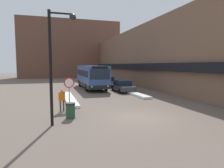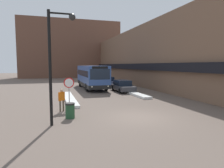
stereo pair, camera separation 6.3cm
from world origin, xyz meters
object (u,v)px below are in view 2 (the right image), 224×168
at_px(pedestrian, 62,98).
at_px(parked_car_back, 99,79).
at_px(stop_sign, 69,86).
at_px(parked_car_front, 123,86).
at_px(street_lamp, 55,55).
at_px(trash_bin, 70,111).
at_px(city_bus, 92,76).
at_px(parked_car_middle, 107,81).

bearing_deg(pedestrian, parked_car_back, 33.07).
bearing_deg(stop_sign, parked_car_front, 48.43).
relative_size(parked_car_front, street_lamp, 0.74).
bearing_deg(parked_car_back, trash_bin, -107.05).
relative_size(city_bus, pedestrian, 6.35).
distance_m(city_bus, pedestrian, 13.95).
bearing_deg(city_bus, parked_car_middle, 42.49).
height_order(parked_car_back, street_lamp, street_lamp).
bearing_deg(street_lamp, city_bus, 72.58).
height_order(parked_car_middle, trash_bin, parked_car_middle).
relative_size(city_bus, parked_car_front, 2.27).
height_order(street_lamp, trash_bin, street_lamp).
bearing_deg(parked_car_back, pedestrian, -109.41).
relative_size(stop_sign, trash_bin, 2.46).
distance_m(street_lamp, trash_bin, 3.63).
height_order(city_bus, pedestrian, city_bus).
height_order(stop_sign, street_lamp, street_lamp).
height_order(parked_car_middle, stop_sign, stop_sign).
bearing_deg(parked_car_front, trash_bin, -124.19).
bearing_deg(parked_car_front, street_lamp, -124.11).
bearing_deg(parked_car_front, parked_car_back, 90.00).
xyz_separation_m(pedestrian, trash_bin, (0.40, -1.98, -0.48)).
xyz_separation_m(parked_car_front, parked_car_middle, (0.00, 7.05, 0.02)).
xyz_separation_m(parked_car_back, pedestrian, (-7.73, -21.96, 0.26)).
distance_m(parked_car_middle, street_lamp, 20.95).
bearing_deg(parked_car_back, parked_car_front, -90.00).
height_order(parked_car_front, pedestrian, pedestrian).
bearing_deg(trash_bin, parked_car_back, 72.95).
bearing_deg(street_lamp, parked_car_back, 72.07).
bearing_deg(parked_car_front, pedestrian, -131.23).
distance_m(parked_car_middle, trash_bin, 19.30).
xyz_separation_m(parked_car_back, street_lamp, (-8.14, -25.15, 3.10)).
bearing_deg(parked_car_front, stop_sign, -131.57).
xyz_separation_m(parked_car_front, parked_car_back, (0.00, 13.13, -0.00)).
bearing_deg(pedestrian, city_bus, 32.70).
height_order(parked_car_back, trash_bin, parked_car_back).
relative_size(parked_car_back, trash_bin, 4.86).
bearing_deg(parked_car_middle, parked_car_back, 90.00).
distance_m(parked_car_back, pedestrian, 23.28).
xyz_separation_m(parked_car_back, stop_sign, (-7.15, -21.19, 0.99)).
bearing_deg(city_bus, parked_car_front, -54.78).
relative_size(parked_car_middle, trash_bin, 4.69).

